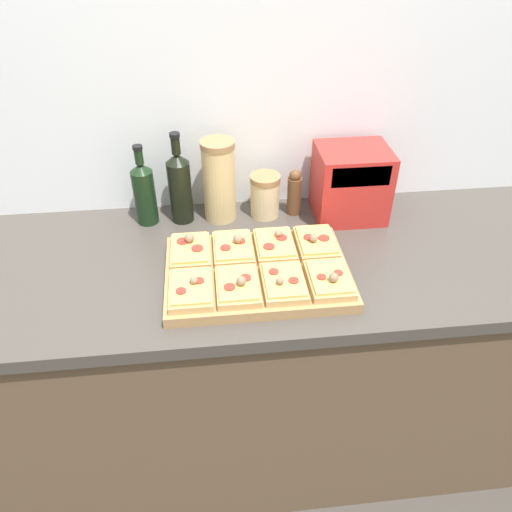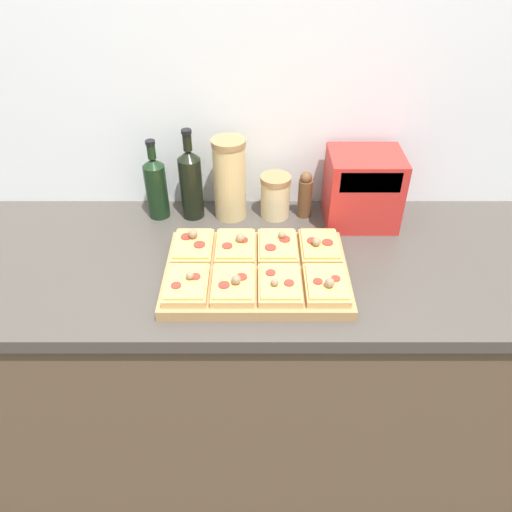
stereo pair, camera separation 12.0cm
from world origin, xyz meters
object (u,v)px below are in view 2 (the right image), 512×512
Objects in this scene: grain_jar_short at (275,196)px; cutting_board at (256,273)px; wine_bottle at (190,182)px; pepper_mill at (305,195)px; olive_oil_bottle at (156,186)px; grain_jar_tall at (229,179)px; toaster_oven at (362,188)px.

cutting_board is at bearing -100.76° from grain_jar_short.
wine_bottle reaches higher than pepper_mill.
cutting_board is at bearing -45.31° from olive_oil_bottle.
grain_jar_tall is (-0.08, 0.32, 0.12)m from cutting_board.
cutting_board is 3.20× the size of pepper_mill.
cutting_board is 3.52× the size of grain_jar_short.
cutting_board is at bearing -138.51° from toaster_oven.
grain_jar_tall is 0.25m from pepper_mill.
cutting_board is 0.46m from toaster_oven.
grain_jar_tall is at bearing 180.00° from pepper_mill.
cutting_board is 0.33m from grain_jar_short.
wine_bottle is at bearing 180.00° from grain_jar_tall.
olive_oil_bottle is at bearing 134.69° from cutting_board.
cutting_board is 2.03× the size of toaster_oven.
pepper_mill is at bearing 64.07° from cutting_board.
grain_jar_short is (0.38, 0.00, -0.04)m from olive_oil_bottle.
wine_bottle is 0.27m from grain_jar_short.
toaster_oven is (0.54, -0.03, -0.01)m from wine_bottle.
cutting_board is 0.35m from grain_jar_tall.
grain_jar_tall is 1.69× the size of pepper_mill.
olive_oil_bottle is (-0.32, 0.32, 0.09)m from cutting_board.
toaster_oven is at bearing -3.03° from wine_bottle.
grain_jar_short is (0.27, -0.00, -0.05)m from wine_bottle.
toaster_oven reaches higher than grain_jar_short.
grain_jar_tall reaches higher than pepper_mill.
wine_bottle is at bearing 0.00° from olive_oil_bottle.
grain_jar_tall reaches higher than cutting_board.
pepper_mill is at bearing 0.00° from grain_jar_short.
wine_bottle is 0.37m from pepper_mill.
pepper_mill reaches higher than cutting_board.
toaster_oven is at bearing -9.23° from pepper_mill.
grain_jar_short is at bearing 0.00° from grain_jar_tall.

